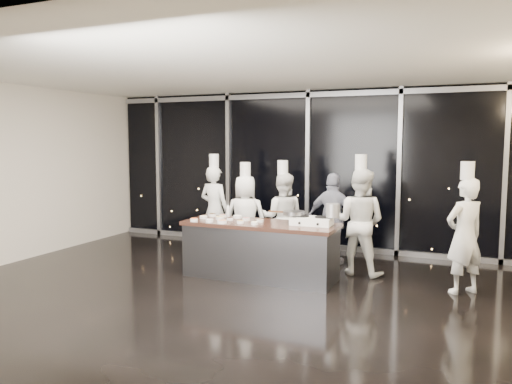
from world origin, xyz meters
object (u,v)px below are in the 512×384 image
demo_counter (260,250)px  frying_pan (293,213)px  chef_right (360,221)px  chef_left (245,217)px  chef_far_left (214,209)px  chef_center (282,217)px  stock_pot (333,210)px  stove (312,221)px  guest (333,219)px  chef_side (465,234)px

demo_counter → frying_pan: (0.51, 0.12, 0.62)m
demo_counter → chef_right: 1.70m
frying_pan → chef_left: bearing=143.5°
chef_far_left → chef_right: chef_right is taller
chef_center → chef_left: bearing=6.3°
stock_pot → chef_center: size_ratio=0.11×
stove → guest: (0.03, 1.20, -0.15)m
demo_counter → stove: stove is taller
frying_pan → chef_right: bearing=38.0°
demo_counter → stock_pot: (1.15, 0.11, 0.69)m
chef_far_left → chef_right: bearing=179.4°
chef_side → frying_pan: bearing=-34.7°
demo_counter → guest: bearing=57.3°
chef_side → stock_pot: bearing=-32.2°
guest → chef_right: bearing=145.8°
frying_pan → chef_side: bearing=5.1°
chef_far_left → guest: (2.35, 0.04, -0.06)m
stove → guest: guest is taller
chef_right → chef_side: (1.59, -0.43, -0.02)m
stove → stock_pot: 0.37m
chef_left → chef_side: bearing=160.5°
demo_counter → frying_pan: bearing=12.8°
frying_pan → guest: guest is taller
frying_pan → chef_far_left: bearing=148.0°
demo_counter → chef_center: chef_center is taller
demo_counter → stove: bearing=8.0°
stock_pot → chef_side: 1.90m
demo_counter → stove: (0.82, 0.12, 0.51)m
chef_left → chef_center: bearing=-171.5°
demo_counter → chef_far_left: 2.02m
chef_left → chef_center: chef_center is taller
frying_pan → chef_left: (-1.20, 0.82, -0.27)m
demo_counter → guest: (0.85, 1.32, 0.36)m
chef_far_left → chef_center: (1.45, -0.11, -0.06)m
stove → frying_pan: bearing=177.7°
chef_far_left → guest: size_ratio=1.19×
stove → guest: size_ratio=0.39×
stock_pot → chef_right: chef_right is taller
stock_pot → chef_right: bearing=71.0°
chef_left → chef_center: (0.63, 0.23, 0.02)m
stove → chef_right: chef_right is taller
chef_center → frying_pan: bearing=104.5°
demo_counter → frying_pan: size_ratio=4.12×
demo_counter → chef_far_left: chef_far_left is taller
guest → chef_side: bearing=162.6°
frying_pan → chef_side: chef_side is taller
stock_pot → chef_left: bearing=155.7°
chef_far_left → stove: bearing=160.9°
demo_counter → guest: 1.61m
demo_counter → chef_center: 1.23m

